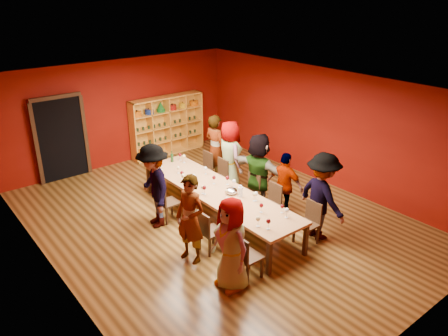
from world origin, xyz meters
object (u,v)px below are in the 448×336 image
Objects in this scene: person_left_1 at (190,219)px; person_left_3 at (154,186)px; chair_person_right_4 at (205,167)px; spittoon_bowl at (231,191)px; wine_bottle at (172,158)px; shelving_unit at (167,122)px; chair_person_right_2 at (250,190)px; chair_person_left_0 at (245,255)px; chair_person_left_3 at (166,201)px; person_right_1 at (285,185)px; person_right_2 at (259,171)px; person_right_4 at (215,149)px; chair_person_left_1 at (208,230)px; person_right_3 at (230,156)px; tasting_table at (217,192)px; chair_person_right_1 at (272,201)px; chair_person_right_0 at (310,220)px; person_left_0 at (231,244)px; person_right_0 at (322,197)px; chair_person_right_3 at (220,175)px.

person_left_3 is at bearing 160.36° from person_left_1.
spittoon_bowl is at bearing -110.97° from chair_person_right_4.
person_left_3 reaches higher than wine_bottle.
person_left_3 reaches higher than chair_person_right_4.
chair_person_right_2 is at bearing -96.29° from shelving_unit.
chair_person_left_3 is at bearing 90.00° from chair_person_left_0.
shelving_unit is 2.70× the size of chair_person_right_4.
person_right_2 reaches higher than person_right_1.
person_right_4 is (0.11, 1.79, 0.01)m from person_right_2.
chair_person_left_1 is 0.49× the size of person_right_3.
person_left_1 is at bearing -159.25° from spittoon_bowl.
chair_person_right_2 is (0.91, -0.10, -0.20)m from tasting_table.
person_right_4 reaches higher than chair_person_right_4.
chair_person_right_1 is 2.55m from person_right_4.
wine_bottle is at bearing -118.89° from shelving_unit.
person_right_4 is (0.36, 3.58, 0.42)m from chair_person_right_0.
person_left_0 is (-0.33, 0.00, 0.36)m from chair_person_left_0.
person_right_4 reaches higher than tasting_table.
chair_person_right_0 and chair_person_right_1 have the same top height.
chair_person_left_1 reaches higher than spittoon_bowl.
chair_person_left_0 is at bearing 101.67° from person_right_0.
chair_person_right_1 is at bearing -90.00° from chair_person_right_4.
person_left_0 is 4.46m from person_right_4.
chair_person_left_3 and chair_person_right_1 have the same top height.
chair_person_right_1 is 0.49× the size of person_right_3.
shelving_unit is at bearing 74.77° from spittoon_bowl.
wine_bottle is (-0.80, 2.78, 0.36)m from chair_person_right_1.
tasting_table is 2.47× the size of person_right_2.
person_right_3 is at bearing 83.71° from chair_person_right_0.
person_right_2 reaches higher than chair_person_right_1.
chair_person_right_2 is at bearing 46.20° from chair_person_left_0.
spittoon_bowl is (-0.78, -2.05, 0.32)m from chair_person_right_4.
person_left_0 is 1.92× the size of chair_person_right_3.
chair_person_right_0 is 1.20m from person_right_1.
spittoon_bowl is (-1.27, -4.67, -0.17)m from shelving_unit.
chair_person_right_3 is at bearing 102.48° from person_right_3.
person_right_4 is at bearing 60.86° from spittoon_bowl.
person_left_0 is 2.89m from chair_person_right_2.
person_right_3 is at bearing 51.77° from spittoon_bowl.
chair_person_right_3 is (0.00, 2.95, 0.00)m from chair_person_right_0.
tasting_table is 1.22m from chair_person_right_1.
person_right_3 is (2.14, 3.05, 0.41)m from chair_person_left_0.
shelving_unit is 6.84m from person_left_0.
chair_person_left_0 is at bearing -90.00° from chair_person_left_1.
chair_person_right_1 is at bearing 90.00° from chair_person_right_0.
chair_person_right_1 is at bearing -90.00° from chair_person_right_2.
chair_person_left_0 is at bearing 19.33° from person_left_3.
person_right_1 is at bearing -165.14° from person_right_3.
wine_bottle is (1.43, 2.89, -0.02)m from person_left_1.
person_right_0 is 3.62m from chair_person_right_4.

